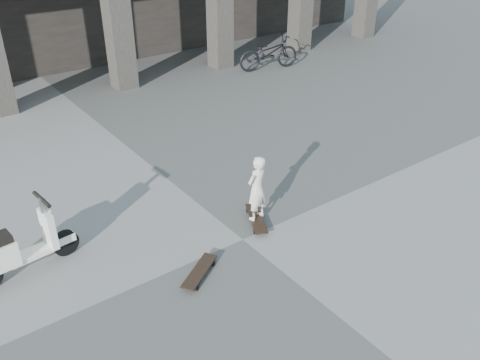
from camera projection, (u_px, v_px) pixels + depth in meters
ground at (243, 240)px, 8.72m from camera, size 90.00×90.00×0.00m
longboard at (256, 219)px, 9.14m from camera, size 0.65×0.99×0.10m
skateboard_spare at (199, 272)px, 7.85m from camera, size 0.87×0.67×0.11m
child at (257, 188)px, 8.83m from camera, size 0.50×0.38×1.22m
scooter at (6, 254)px, 7.61m from camera, size 1.68×0.62×1.17m
bicycle at (269, 53)px, 16.90m from camera, size 2.22×1.17×1.11m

